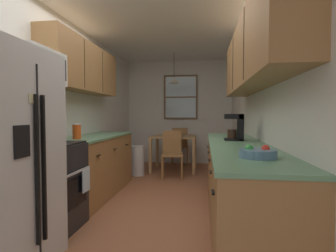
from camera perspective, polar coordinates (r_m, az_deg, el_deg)
ground_plane at (r=4.21m, az=-1.12°, el=-14.29°), size 12.00×12.00×0.00m
wall_left at (r=4.45m, az=-18.59°, el=3.12°), size 0.10×9.00×2.55m
wall_right at (r=4.05m, az=18.12°, el=3.20°), size 0.10×9.00×2.55m
wall_back at (r=6.67m, az=2.43°, el=2.98°), size 4.40×0.10×2.55m
ceiling_slab at (r=4.26m, az=-1.15°, el=21.29°), size 4.40×9.00×0.08m
stove_range at (r=3.10m, az=-24.58°, el=-11.62°), size 0.66×0.62×1.10m
microwave_over_range at (r=3.11m, az=-26.80°, el=11.35°), size 0.39×0.63×0.36m
counter_left at (r=4.18m, az=-15.40°, el=-8.14°), size 0.64×1.86×0.90m
upper_cabinets_left at (r=4.18m, az=-17.70°, el=11.81°), size 0.33×1.94×0.70m
counter_right at (r=3.11m, az=14.76°, el=-11.82°), size 0.64×3.12×0.90m
upper_cabinets_right at (r=3.05m, az=17.87°, el=14.44°), size 0.33×2.80×0.71m
dining_table at (r=5.75m, az=1.31°, el=-3.25°), size 0.94×0.86×0.76m
dining_chair_near at (r=5.14m, az=0.92°, el=-5.53°), size 0.44×0.44×0.90m
dining_chair_far at (r=6.40m, az=2.53°, el=-3.95°), size 0.45×0.45×0.90m
pendant_light at (r=5.77m, az=1.32°, el=9.75°), size 0.24×0.24×0.66m
back_window at (r=6.60m, az=2.74°, el=6.23°), size 0.83×0.05×1.09m
trash_bin at (r=5.38m, az=-6.65°, el=-7.42°), size 0.28×0.28×0.59m
storage_canister at (r=3.60m, az=-19.10°, el=-1.06°), size 0.11×0.11×0.20m
dish_towel at (r=3.06m, az=-17.27°, el=-11.15°), size 0.02×0.16×0.24m
coffee_maker at (r=3.32m, az=14.52°, el=-0.13°), size 0.22×0.18×0.32m
mug_by_coffeemaker at (r=3.71m, az=13.79°, el=-1.74°), size 0.12×0.09×0.09m
fruit_bowl at (r=2.04m, az=18.78°, el=-5.49°), size 0.27×0.27×0.09m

